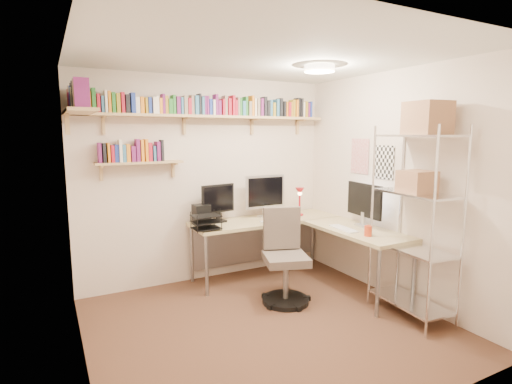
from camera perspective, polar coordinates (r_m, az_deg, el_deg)
ground at (r=4.04m, az=1.62°, el=-18.44°), size 3.20×3.20×0.00m
room_shell at (r=3.62m, az=1.77°, el=4.03°), size 3.24×3.04×2.52m
wall_shelves at (r=4.63m, az=-11.23°, el=10.75°), size 3.12×1.09×0.80m
corner_desk at (r=4.89m, az=3.36°, el=-4.47°), size 1.99×1.90×1.29m
office_chair at (r=4.42m, az=4.11°, el=-10.06°), size 0.57×0.57×1.02m
wire_rack at (r=4.09m, az=22.40°, el=2.83°), size 0.47×0.85×2.11m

